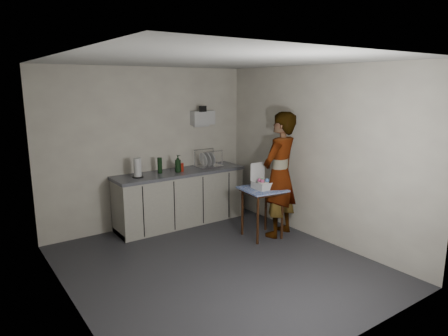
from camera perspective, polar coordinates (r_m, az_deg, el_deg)
ground at (r=5.38m, az=-0.91°, el=-13.72°), size 4.00×4.00×0.00m
wall_back at (r=6.67m, az=-10.64°, el=2.85°), size 3.60×0.02×2.60m
wall_right at (r=6.13m, az=13.02°, el=1.95°), size 0.02×4.00×2.60m
wall_left at (r=4.25m, az=-21.38°, el=-2.92°), size 0.02×4.00×2.60m
ceiling at (r=4.86m, az=-1.02°, el=15.07°), size 3.60×4.00×0.01m
kitchen_counter at (r=6.78m, az=-6.25°, el=-4.44°), size 2.24×0.62×0.91m
wall_shelf at (r=7.03m, az=-3.06°, el=7.15°), size 0.42×0.18×0.37m
side_table at (r=6.12m, az=5.51°, el=-3.81°), size 0.67×0.67×0.78m
standing_man at (r=6.17m, az=7.96°, el=-0.98°), size 0.81×0.65×1.93m
soap_bottle at (r=6.56m, az=-6.60°, el=0.62°), size 0.14×0.14×0.28m
soda_can at (r=6.63m, az=-6.09°, el=0.11°), size 0.07×0.07×0.14m
dark_bottle at (r=6.53m, az=-9.16°, el=0.37°), size 0.08×0.08×0.26m
paper_towel at (r=6.30m, az=-12.24°, el=-0.04°), size 0.17×0.17×0.30m
dish_rack at (r=6.96m, az=-2.30°, el=0.73°), size 0.43×0.32×0.30m
bakery_box at (r=6.07m, az=5.51°, el=-2.14°), size 0.28×0.29×0.38m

